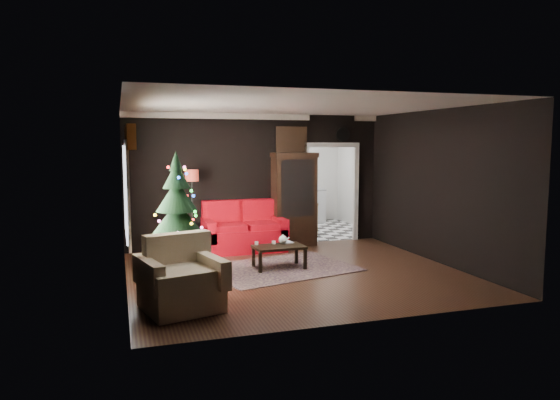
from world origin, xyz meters
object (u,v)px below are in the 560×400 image
object	(u,v)px
curio_cabinet	(294,201)
kitchen_table	(300,218)
christmas_tree	(177,215)
teapot	(283,239)
wall_clock	(343,134)
floor_lamp	(192,213)
armchair	(181,275)
loveseat	(244,226)
coffee_table	(279,257)

from	to	relation	value
curio_cabinet	kitchen_table	distance (m)	1.67
christmas_tree	teapot	xyz separation A→B (m)	(1.88, 0.38, -0.56)
curio_cabinet	wall_clock	distance (m)	1.88
teapot	wall_clock	distance (m)	3.36
curio_cabinet	teapot	size ratio (longest dim) A/B	11.24
curio_cabinet	kitchen_table	xyz separation A→B (m)	(0.65, 1.43, -0.57)
floor_lamp	teapot	world-z (taller)	floor_lamp
floor_lamp	armchair	world-z (taller)	floor_lamp
christmas_tree	loveseat	bearing A→B (deg)	50.74
floor_lamp	teapot	size ratio (longest dim) A/B	9.96
floor_lamp	loveseat	bearing A→B (deg)	0.95
curio_cabinet	floor_lamp	size ratio (longest dim) A/B	1.13
floor_lamp	wall_clock	xyz separation A→B (m)	(3.40, 0.42, 1.55)
curio_cabinet	teapot	distance (m)	1.97
teapot	kitchen_table	bearing A→B (deg)	65.19
teapot	wall_clock	size ratio (longest dim) A/B	0.53
floor_lamp	armchair	distance (m)	3.43
coffee_table	teapot	size ratio (longest dim) A/B	5.18
coffee_table	armchair	bearing A→B (deg)	-137.99
wall_clock	loveseat	bearing A→B (deg)	-170.34
curio_cabinet	armchair	bearing A→B (deg)	-128.24
loveseat	wall_clock	distance (m)	3.04
teapot	coffee_table	bearing A→B (deg)	-128.58
coffee_table	floor_lamp	bearing A→B (deg)	127.65
floor_lamp	coffee_table	bearing A→B (deg)	-52.35
christmas_tree	kitchen_table	size ratio (longest dim) A/B	2.54
floor_lamp	teapot	bearing A→B (deg)	-47.11
curio_cabinet	armchair	xyz separation A→B (m)	(-2.83, -3.59, -0.49)
loveseat	kitchen_table	bearing A→B (deg)	42.51
curio_cabinet	christmas_tree	world-z (taller)	christmas_tree
christmas_tree	teapot	size ratio (longest dim) A/B	11.27
loveseat	curio_cabinet	world-z (taller)	curio_cabinet
floor_lamp	christmas_tree	world-z (taller)	christmas_tree
teapot	curio_cabinet	bearing A→B (deg)	64.89
teapot	loveseat	bearing A→B (deg)	102.66
christmas_tree	coffee_table	distance (m)	1.97
armchair	wall_clock	bearing A→B (deg)	28.88
curio_cabinet	wall_clock	size ratio (longest dim) A/B	5.94
loveseat	kitchen_table	xyz separation A→B (m)	(1.80, 1.65, -0.12)
armchair	coffee_table	distance (m)	2.57
christmas_tree	wall_clock	xyz separation A→B (m)	(3.90, 2.29, 1.33)
loveseat	floor_lamp	bearing A→B (deg)	-179.05
curio_cabinet	floor_lamp	bearing A→B (deg)	-173.83
loveseat	teapot	bearing A→B (deg)	-77.34
teapot	floor_lamp	bearing A→B (deg)	132.89
loveseat	armchair	bearing A→B (deg)	-116.48
christmas_tree	curio_cabinet	bearing A→B (deg)	38.07
armchair	wall_clock	xyz separation A→B (m)	(4.03, 3.77, 1.92)
curio_cabinet	armchair	size ratio (longest dim) A/B	1.91
loveseat	armchair	world-z (taller)	loveseat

